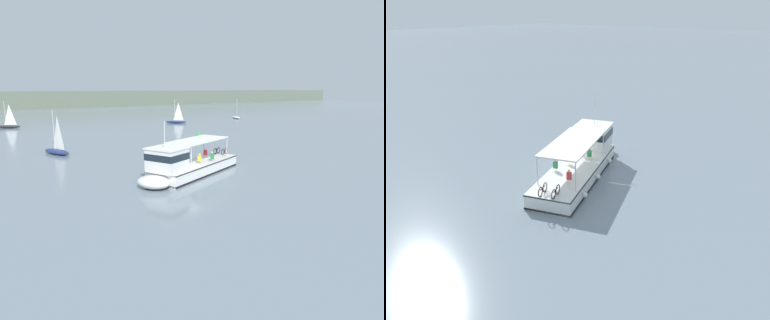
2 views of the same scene
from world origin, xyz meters
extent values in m
plane|color=gray|center=(0.00, 0.00, 0.00)|extent=(400.00, 400.00, 0.00)
cube|color=white|center=(2.30, 1.65, 0.55)|extent=(11.24, 6.69, 1.10)
ellipsoid|color=white|center=(-3.53, -0.47, 0.55)|extent=(3.07, 3.52, 1.01)
cube|color=black|center=(2.30, 1.65, 0.10)|extent=(11.26, 6.73, 0.16)
cube|color=#2D2D33|center=(2.30, 1.65, 1.02)|extent=(11.26, 6.75, 0.10)
cube|color=white|center=(-1.84, 0.15, 2.05)|extent=(3.37, 3.44, 1.90)
cube|color=#19232D|center=(-1.84, 0.15, 2.38)|extent=(3.43, 3.52, 0.56)
cube|color=white|center=(-1.84, 0.15, 3.06)|extent=(3.58, 3.65, 0.12)
cube|color=white|center=(2.72, 1.80, 3.15)|extent=(7.30, 5.05, 0.10)
cylinder|color=silver|center=(0.13, -0.59, 2.10)|extent=(0.08, 0.08, 2.00)
cylinder|color=silver|center=(-0.80, 1.97, 2.10)|extent=(0.08, 0.08, 2.00)
cylinder|color=silver|center=(6.24, 1.63, 2.10)|extent=(0.08, 0.08, 2.00)
cylinder|color=silver|center=(5.31, 4.19, 2.10)|extent=(0.08, 0.08, 2.00)
cylinder|color=silver|center=(-2.12, 0.04, 4.22)|extent=(0.06, 0.06, 2.20)
sphere|color=white|center=(-1.51, 2.16, 0.50)|extent=(0.36, 0.36, 0.36)
sphere|color=white|center=(1.59, 3.29, 0.50)|extent=(0.36, 0.36, 0.36)
sphere|color=white|center=(4.51, 4.34, 0.50)|extent=(0.36, 0.36, 0.36)
torus|color=black|center=(6.73, 2.78, 1.43)|extent=(0.64, 0.28, 0.66)
torus|color=black|center=(7.38, 3.02, 1.43)|extent=(0.64, 0.28, 0.66)
cylinder|color=maroon|center=(7.06, 2.90, 1.55)|extent=(0.68, 0.30, 0.06)
torus|color=black|center=(6.42, 3.62, 1.43)|extent=(0.64, 0.28, 0.66)
torus|color=black|center=(7.08, 3.86, 1.43)|extent=(0.64, 0.28, 0.66)
cylinder|color=#232328|center=(6.75, 3.74, 1.55)|extent=(0.68, 0.30, 0.06)
cube|color=red|center=(4.62, 3.04, 1.56)|extent=(0.32, 0.38, 0.52)
sphere|color=beige|center=(4.62, 3.04, 1.93)|extent=(0.20, 0.20, 0.20)
cube|color=#338C4C|center=(3.79, 1.00, 1.56)|extent=(0.32, 0.38, 0.52)
sphere|color=beige|center=(3.79, 1.00, 1.93)|extent=(0.20, 0.20, 0.20)
cube|color=yellow|center=(2.24, 0.95, 1.56)|extent=(0.32, 0.38, 0.52)
sphere|color=beige|center=(2.24, 0.95, 1.93)|extent=(0.20, 0.20, 0.20)
cube|color=#338C4C|center=(0.46, 1.55, 1.56)|extent=(0.32, 0.38, 0.52)
sphere|color=tan|center=(0.46, 1.55, 1.93)|extent=(0.20, 0.20, 0.20)
camera|label=1|loc=(-17.38, -24.12, 7.93)|focal=32.91mm
camera|label=2|loc=(22.03, 18.16, 12.28)|focal=34.82mm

